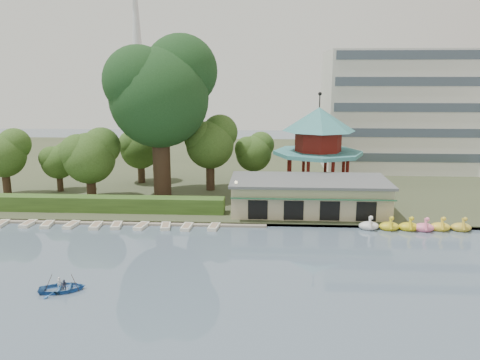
# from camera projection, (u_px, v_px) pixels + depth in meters

# --- Properties ---
(ground_plane) EXTENTS (220.00, 220.00, 0.00)m
(ground_plane) POSITION_uv_depth(u_px,v_px,m) (200.00, 296.00, 35.39)
(ground_plane) COLOR slate
(ground_plane) RESTS_ON ground
(shore) EXTENTS (220.00, 70.00, 0.40)m
(shore) POSITION_uv_depth(u_px,v_px,m) (240.00, 165.00, 86.00)
(shore) COLOR #424930
(shore) RESTS_ON ground
(embankment) EXTENTS (220.00, 0.60, 0.30)m
(embankment) POSITION_uv_depth(u_px,v_px,m) (222.00, 223.00, 52.21)
(embankment) COLOR gray
(embankment) RESTS_ON ground
(dock) EXTENTS (34.00, 1.60, 0.24)m
(dock) POSITION_uv_depth(u_px,v_px,m) (116.00, 222.00, 52.78)
(dock) COLOR gray
(dock) RESTS_ON ground
(boathouse) EXTENTS (18.60, 9.39, 3.90)m
(boathouse) POSITION_uv_depth(u_px,v_px,m) (309.00, 195.00, 55.73)
(boathouse) COLOR #B8AC89
(boathouse) RESTS_ON shore
(pavilion) EXTENTS (12.40, 12.40, 13.50)m
(pavilion) POSITION_uv_depth(u_px,v_px,m) (318.00, 141.00, 64.27)
(pavilion) COLOR #B8AC89
(pavilion) RESTS_ON shore
(office_building) EXTENTS (38.00, 18.00, 20.00)m
(office_building) POSITION_uv_depth(u_px,v_px,m) (431.00, 115.00, 79.20)
(office_building) COLOR silver
(office_building) RESTS_ON shore
(broadcast_tower) EXTENTS (8.00, 8.00, 96.00)m
(broadcast_tower) POSITION_uv_depth(u_px,v_px,m) (136.00, 25.00, 166.67)
(broadcast_tower) COLOR silver
(broadcast_tower) RESTS_ON ground
(hedge) EXTENTS (30.00, 2.00, 1.80)m
(hedge) POSITION_uv_depth(u_px,v_px,m) (99.00, 204.00, 55.90)
(hedge) COLOR #385920
(hedge) RESTS_ON shore
(lamp_post) EXTENTS (0.36, 0.36, 4.28)m
(lamp_post) POSITION_uv_depth(u_px,v_px,m) (236.00, 192.00, 53.09)
(lamp_post) COLOR black
(lamp_post) RESTS_ON shore
(big_tree) EXTENTS (14.14, 13.18, 21.29)m
(big_tree) POSITION_uv_depth(u_px,v_px,m) (161.00, 89.00, 60.17)
(big_tree) COLOR #3A281C
(big_tree) RESTS_ON shore
(small_trees) EXTENTS (39.08, 16.41, 10.60)m
(small_trees) POSITION_uv_depth(u_px,v_px,m) (134.00, 149.00, 64.85)
(small_trees) COLOR #3A281C
(small_trees) RESTS_ON shore
(swan_boats) EXTENTS (16.70, 2.10, 1.92)m
(swan_boats) POSITION_uv_depth(u_px,v_px,m) (437.00, 227.00, 50.20)
(swan_boats) COLOR white
(swan_boats) RESTS_ON ground
(moored_rowboats) EXTENTS (27.29, 2.71, 0.36)m
(moored_rowboats) POSITION_uv_depth(u_px,v_px,m) (95.00, 225.00, 51.54)
(moored_rowboats) COLOR silver
(moored_rowboats) RESTS_ON ground
(rowboat_with_passengers) EXTENTS (5.57, 4.61, 2.01)m
(rowboat_with_passengers) POSITION_uv_depth(u_px,v_px,m) (62.00, 285.00, 36.09)
(rowboat_with_passengers) COLOR #3269AE
(rowboat_with_passengers) RESTS_ON ground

